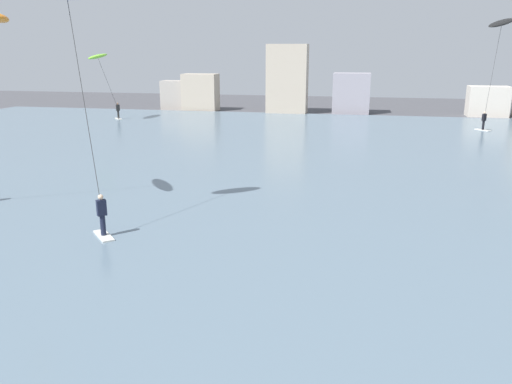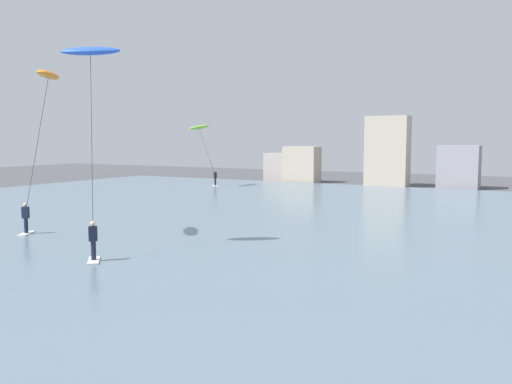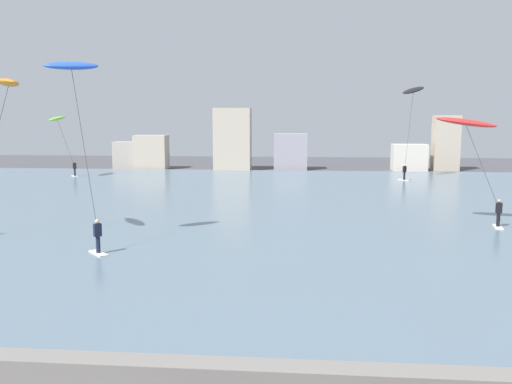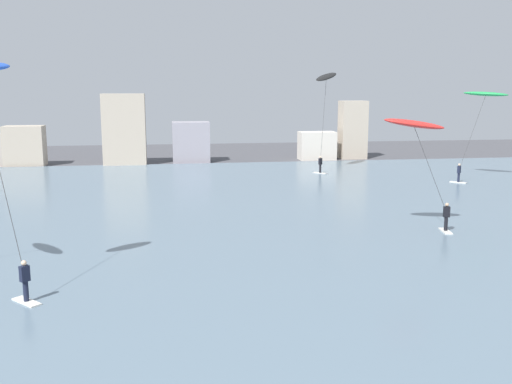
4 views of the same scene
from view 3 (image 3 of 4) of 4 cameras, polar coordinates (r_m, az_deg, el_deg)
seawall_barrier at (r=12.88m, az=1.94°, el=-19.76°), size 60.00×0.70×0.92m
water_bay at (r=38.62m, az=4.10°, el=-1.58°), size 84.00×52.00×0.10m
far_shore_buildings at (r=65.91m, az=1.83°, el=4.71°), size 42.43×4.35×7.52m
kitesurfer_black at (r=57.63m, az=16.33°, el=9.68°), size 3.23×4.13×9.67m
kitesurfer_red at (r=33.45m, az=21.71°, el=6.13°), size 4.09×1.91×6.50m
kitesurfer_lime at (r=59.80m, az=-20.24°, el=6.90°), size 2.19×3.87×6.62m
kitesurfer_blue at (r=27.52m, az=-18.71°, el=10.31°), size 3.62×3.52×9.12m
kitesurfer_orange at (r=30.31m, az=-25.20°, el=8.83°), size 4.26×2.81×8.38m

